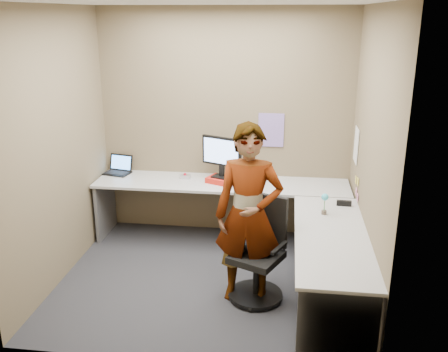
# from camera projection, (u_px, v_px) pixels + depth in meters

# --- Properties ---
(ground) EXTENTS (3.00, 3.00, 0.00)m
(ground) POSITION_uv_depth(u_px,v_px,m) (208.00, 280.00, 5.13)
(ground) COLOR #242428
(ground) RESTS_ON ground
(wall_back) EXTENTS (3.00, 0.00, 3.00)m
(wall_back) POSITION_uv_depth(u_px,v_px,m) (225.00, 124.00, 5.94)
(wall_back) COLOR brown
(wall_back) RESTS_ON ground
(wall_right) EXTENTS (0.00, 2.70, 2.70)m
(wall_right) POSITION_uv_depth(u_px,v_px,m) (370.00, 159.00, 4.52)
(wall_right) COLOR brown
(wall_right) RESTS_ON ground
(wall_left) EXTENTS (0.00, 2.70, 2.70)m
(wall_left) POSITION_uv_depth(u_px,v_px,m) (57.00, 148.00, 4.90)
(wall_left) COLOR brown
(wall_left) RESTS_ON ground
(ceiling) EXTENTS (3.00, 3.00, 0.00)m
(ceiling) POSITION_uv_depth(u_px,v_px,m) (205.00, 3.00, 4.29)
(ceiling) COLOR white
(ceiling) RESTS_ON wall_back
(desk) EXTENTS (2.98, 2.58, 0.73)m
(desk) POSITION_uv_depth(u_px,v_px,m) (255.00, 215.00, 5.26)
(desk) COLOR #A2A2A2
(desk) RESTS_ON ground
(paper_ream) EXTENTS (0.38, 0.34, 0.06)m
(paper_ream) POSITION_uv_depth(u_px,v_px,m) (221.00, 180.00, 5.81)
(paper_ream) COLOR red
(paper_ream) RESTS_ON desk
(monitor) EXTENTS (0.48, 0.25, 0.48)m
(monitor) POSITION_uv_depth(u_px,v_px,m) (222.00, 154.00, 5.73)
(monitor) COLOR black
(monitor) RESTS_ON paper_ream
(laptop) EXTENTS (0.35, 0.31, 0.22)m
(laptop) POSITION_uv_depth(u_px,v_px,m) (119.00, 168.00, 6.16)
(laptop) COLOR black
(laptop) RESTS_ON desk
(trackball_mouse) EXTENTS (0.12, 0.08, 0.07)m
(trackball_mouse) POSITION_uv_depth(u_px,v_px,m) (185.00, 176.00, 5.96)
(trackball_mouse) COLOR #B7B7BC
(trackball_mouse) RESTS_ON desk
(origami) EXTENTS (0.10, 0.10, 0.06)m
(origami) POSITION_uv_depth(u_px,v_px,m) (242.00, 187.00, 5.57)
(origami) COLOR white
(origami) RESTS_ON desk
(stapler) EXTENTS (0.15, 0.05, 0.05)m
(stapler) POSITION_uv_depth(u_px,v_px,m) (344.00, 203.00, 5.11)
(stapler) COLOR black
(stapler) RESTS_ON desk
(flower) EXTENTS (0.07, 0.07, 0.22)m
(flower) POSITION_uv_depth(u_px,v_px,m) (325.00, 201.00, 4.86)
(flower) COLOR brown
(flower) RESTS_ON desk
(calendar_purple) EXTENTS (0.30, 0.01, 0.40)m
(calendar_purple) POSITION_uv_depth(u_px,v_px,m) (271.00, 130.00, 5.87)
(calendar_purple) COLOR #846BB7
(calendar_purple) RESTS_ON wall_back
(calendar_white) EXTENTS (0.01, 0.28, 0.38)m
(calendar_white) POSITION_uv_depth(u_px,v_px,m) (356.00, 145.00, 5.40)
(calendar_white) COLOR white
(calendar_white) RESTS_ON wall_right
(sticky_note_a) EXTENTS (0.01, 0.07, 0.07)m
(sticky_note_a) POSITION_uv_depth(u_px,v_px,m) (358.00, 182.00, 5.17)
(sticky_note_a) COLOR #F2E059
(sticky_note_a) RESTS_ON wall_right
(sticky_note_b) EXTENTS (0.01, 0.07, 0.07)m
(sticky_note_b) POSITION_uv_depth(u_px,v_px,m) (356.00, 192.00, 5.26)
(sticky_note_b) COLOR pink
(sticky_note_b) RESTS_ON wall_right
(sticky_note_c) EXTENTS (0.01, 0.07, 0.07)m
(sticky_note_c) POSITION_uv_depth(u_px,v_px,m) (357.00, 197.00, 5.15)
(sticky_note_c) COLOR pink
(sticky_note_c) RESTS_ON wall_right
(sticky_note_d) EXTENTS (0.01, 0.07, 0.07)m
(sticky_note_d) POSITION_uv_depth(u_px,v_px,m) (356.00, 180.00, 5.32)
(sticky_note_d) COLOR #F2E059
(sticky_note_d) RESTS_ON wall_right
(office_chair) EXTENTS (0.57, 0.57, 0.98)m
(office_chair) POSITION_uv_depth(u_px,v_px,m) (259.00, 258.00, 4.73)
(office_chair) COLOR black
(office_chair) RESTS_ON ground
(person) EXTENTS (0.64, 0.44, 1.71)m
(person) POSITION_uv_depth(u_px,v_px,m) (249.00, 215.00, 4.56)
(person) COLOR #999399
(person) RESTS_ON ground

